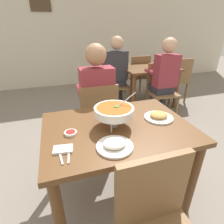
% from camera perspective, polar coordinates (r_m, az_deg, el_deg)
% --- Properties ---
extents(ground_plane, '(16.00, 16.00, 0.00)m').
position_cam_1_polar(ground_plane, '(1.89, 1.52, -24.64)').
color(ground_plane, gray).
extents(cafe_rear_partition, '(10.00, 0.10, 3.00)m').
position_cam_1_polar(cafe_rear_partition, '(4.89, -14.39, 25.92)').
color(cafe_rear_partition, beige).
rests_on(cafe_rear_partition, ground_plane).
extents(dining_table_main, '(1.14, 0.82, 0.76)m').
position_cam_1_polar(dining_table_main, '(1.46, 1.81, -8.67)').
color(dining_table_main, brown).
rests_on(dining_table_main, ground_plane).
extents(chair_diner_main, '(0.44, 0.44, 0.90)m').
position_cam_1_polar(chair_diner_main, '(2.10, -4.54, -1.05)').
color(chair_diner_main, brown).
rests_on(chair_diner_main, ground_plane).
extents(diner_main, '(0.40, 0.45, 1.31)m').
position_cam_1_polar(diner_main, '(2.03, -4.99, 5.29)').
color(diner_main, '#2D2D38').
rests_on(diner_main, ground_plane).
extents(curry_bowl, '(0.33, 0.30, 0.26)m').
position_cam_1_polar(curry_bowl, '(1.32, 0.66, 0.28)').
color(curry_bowl, silver).
rests_on(curry_bowl, dining_table_main).
extents(rice_plate, '(0.24, 0.24, 0.06)m').
position_cam_1_polar(rice_plate, '(1.15, 0.88, -10.51)').
color(rice_plate, white).
rests_on(rice_plate, dining_table_main).
extents(appetizer_plate, '(0.24, 0.24, 0.06)m').
position_cam_1_polar(appetizer_plate, '(1.54, 14.80, -1.32)').
color(appetizer_plate, white).
rests_on(appetizer_plate, dining_table_main).
extents(sauce_dish, '(0.09, 0.09, 0.02)m').
position_cam_1_polar(sauce_dish, '(1.32, -13.17, -6.57)').
color(sauce_dish, white).
rests_on(sauce_dish, dining_table_main).
extents(napkin_folded, '(0.13, 0.10, 0.02)m').
position_cam_1_polar(napkin_folded, '(1.18, -15.49, -11.50)').
color(napkin_folded, white).
rests_on(napkin_folded, dining_table_main).
extents(fork_utensil, '(0.03, 0.17, 0.01)m').
position_cam_1_polar(fork_utensil, '(1.14, -16.32, -13.29)').
color(fork_utensil, silver).
rests_on(fork_utensil, dining_table_main).
extents(spoon_utensil, '(0.03, 0.17, 0.01)m').
position_cam_1_polar(spoon_utensil, '(1.14, -13.76, -12.95)').
color(spoon_utensil, silver).
rests_on(spoon_utensil, dining_table_main).
extents(dining_table_far, '(1.00, 0.80, 0.76)m').
position_cam_1_polar(dining_table_far, '(3.54, 11.56, 11.93)').
color(dining_table_far, brown).
rests_on(dining_table_far, ground_plane).
extents(chair_bg_left, '(0.45, 0.45, 0.90)m').
position_cam_1_polar(chair_bg_left, '(3.44, 0.89, 10.07)').
color(chair_bg_left, brown).
rests_on(chair_bg_left, ground_plane).
extents(chair_bg_middle, '(0.48, 0.48, 0.90)m').
position_cam_1_polar(chair_bg_middle, '(3.17, 15.39, 7.72)').
color(chair_bg_middle, brown).
rests_on(chair_bg_middle, ground_plane).
extents(chair_bg_right, '(0.46, 0.46, 0.90)m').
position_cam_1_polar(chair_bg_right, '(3.98, 8.44, 12.04)').
color(chair_bg_right, brown).
rests_on(chair_bg_right, ground_plane).
extents(chair_bg_corner, '(0.44, 0.44, 0.90)m').
position_cam_1_polar(chair_bg_corner, '(3.85, 20.35, 10.23)').
color(chair_bg_corner, brown).
rests_on(chair_bg_corner, ground_plane).
extents(patron_bg_left, '(0.40, 0.45, 1.31)m').
position_cam_1_polar(patron_bg_left, '(3.27, 1.27, 13.51)').
color(patron_bg_left, '#2D2D38').
rests_on(patron_bg_left, ground_plane).
extents(patron_bg_middle, '(0.40, 0.45, 1.31)m').
position_cam_1_polar(patron_bg_middle, '(3.01, 16.45, 11.33)').
color(patron_bg_middle, '#2D2D38').
rests_on(patron_bg_middle, ground_plane).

